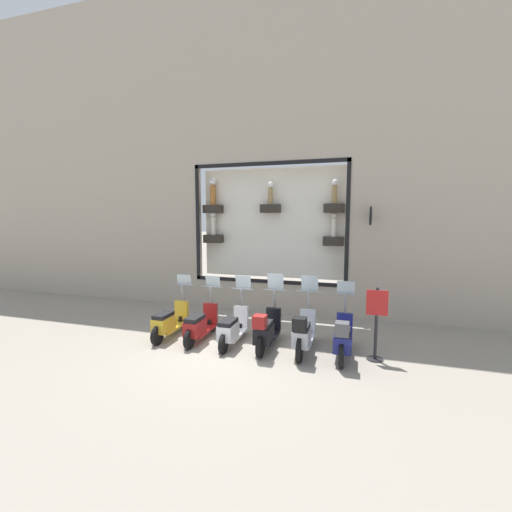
% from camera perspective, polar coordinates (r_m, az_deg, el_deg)
% --- Properties ---
extents(ground_plane, '(120.00, 120.00, 0.00)m').
position_cam_1_polar(ground_plane, '(8.46, -4.36, -15.20)').
color(ground_plane, gray).
extents(building_facade, '(1.20, 36.00, 10.76)m').
position_cam_1_polar(building_facade, '(11.53, 2.30, 18.37)').
color(building_facade, '#ADA08E').
rests_on(building_facade, ground_plane).
extents(scooter_navy_0, '(1.80, 0.61, 1.59)m').
position_cam_1_polar(scooter_navy_0, '(8.00, 14.28, -13.04)').
color(scooter_navy_0, black).
rests_on(scooter_navy_0, ground_plane).
extents(scooter_silver_1, '(1.81, 0.60, 1.69)m').
position_cam_1_polar(scooter_silver_1, '(8.08, 7.91, -12.58)').
color(scooter_silver_1, black).
rests_on(scooter_silver_1, ground_plane).
extents(scooter_black_2, '(1.80, 0.60, 1.69)m').
position_cam_1_polar(scooter_black_2, '(8.26, 1.73, -12.20)').
color(scooter_black_2, black).
rests_on(scooter_black_2, ground_plane).
extents(scooter_white_3, '(1.79, 0.61, 1.59)m').
position_cam_1_polar(scooter_white_3, '(8.59, -3.96, -11.90)').
color(scooter_white_3, black).
rests_on(scooter_white_3, ground_plane).
extents(scooter_red_4, '(1.79, 0.60, 1.53)m').
position_cam_1_polar(scooter_red_4, '(8.92, -9.33, -11.23)').
color(scooter_red_4, black).
rests_on(scooter_red_4, ground_plane).
extents(scooter_yellow_5, '(1.79, 0.61, 1.53)m').
position_cam_1_polar(scooter_yellow_5, '(9.33, -14.25, -10.54)').
color(scooter_yellow_5, black).
rests_on(scooter_yellow_5, ground_plane).
extents(shop_sign_post, '(0.36, 0.45, 1.61)m').
position_cam_1_polar(shop_sign_post, '(8.00, 19.41, -10.26)').
color(shop_sign_post, '#232326').
rests_on(shop_sign_post, ground_plane).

